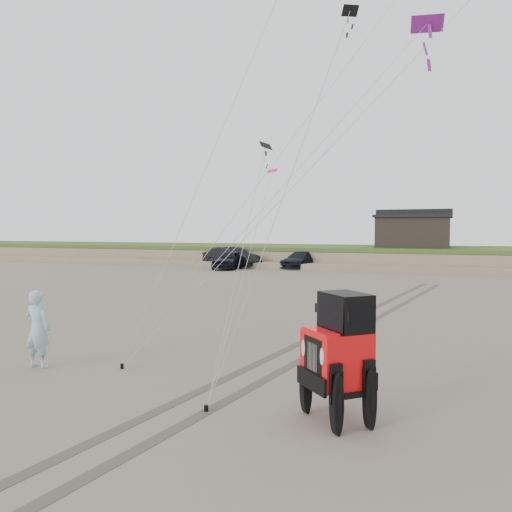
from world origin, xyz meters
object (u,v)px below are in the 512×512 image
object	(u,v)px
cabin	(413,230)
truck_a	(229,260)
jeep	(337,370)
man	(38,329)
truck_c	(301,260)
truck_b	(232,257)

from	to	relation	value
cabin	truck_a	world-z (taller)	cabin
cabin	jeep	distance (m)	37.67
man	jeep	bearing A→B (deg)	171.70
truck_a	truck_c	bearing A→B (deg)	19.88
cabin	truck_b	size ratio (longest dim) A/B	1.18
truck_a	jeep	world-z (taller)	jeep
truck_a	man	world-z (taller)	man
man	truck_a	bearing A→B (deg)	-76.94
cabin	jeep	bearing A→B (deg)	-87.88
truck_b	jeep	distance (m)	35.28
truck_b	man	world-z (taller)	man
jeep	truck_a	bearing A→B (deg)	163.93
truck_a	jeep	distance (m)	33.38
cabin	jeep	xyz separation A→B (m)	(1.39, -37.57, -2.36)
truck_c	jeep	size ratio (longest dim) A/B	1.06
truck_a	truck_b	size ratio (longest dim) A/B	0.86
truck_b	man	size ratio (longest dim) A/B	2.92
truck_b	man	distance (m)	31.93
truck_c	man	xyz separation A→B (m)	(2.79, -31.72, 0.20)
truck_a	truck_c	distance (m)	6.17
truck_a	truck_c	xyz separation A→B (m)	(5.46, 2.88, -0.07)
cabin	truck_a	distance (m)	16.49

